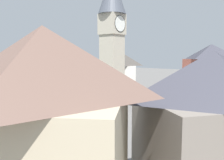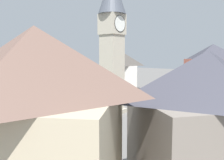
{
  "view_description": "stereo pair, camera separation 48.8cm",
  "coord_description": "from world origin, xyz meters",
  "px_view_note": "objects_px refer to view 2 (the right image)",
  "views": [
    {
      "loc": [
        -23.45,
        -20.88,
        7.92
      ],
      "look_at": [
        0.0,
        0.0,
        4.57
      ],
      "focal_mm": 37.1,
      "sensor_mm": 36.0,
      "label": 1
    },
    {
      "loc": [
        -23.12,
        -21.24,
        7.92
      ],
      "look_at": [
        0.0,
        0.0,
        4.57
      ],
      "focal_mm": 37.1,
      "sensor_mm": 36.0,
      "label": 2
    }
  ],
  "objects_px": {
    "car_white_side": "(206,107)",
    "building_shop_left": "(212,71)",
    "car_silver_kerb": "(117,98)",
    "building_hall_far": "(122,71)",
    "tree": "(33,78)",
    "building_corner_back": "(205,129)",
    "car_red_corner": "(174,122)",
    "pedestrian": "(142,105)",
    "building_terrace_right": "(37,135)",
    "car_blue_kerb": "(169,101)",
    "car_black_far": "(32,101)",
    "lamp_post": "(90,85)",
    "clock_tower": "(112,31)"
  },
  "relations": [
    {
      "from": "tree",
      "to": "building_shop_left",
      "type": "distance_m",
      "value": 31.39
    },
    {
      "from": "clock_tower",
      "to": "building_hall_far",
      "type": "distance_m",
      "value": 22.17
    },
    {
      "from": "clock_tower",
      "to": "car_black_far",
      "type": "xyz_separation_m",
      "value": [
        -5.32,
        12.05,
        -10.39
      ]
    },
    {
      "from": "building_shop_left",
      "to": "building_corner_back",
      "type": "distance_m",
      "value": 33.94
    },
    {
      "from": "car_silver_kerb",
      "to": "building_terrace_right",
      "type": "distance_m",
      "value": 29.24
    },
    {
      "from": "car_black_far",
      "to": "car_red_corner",
      "type": "bearing_deg",
      "value": -77.69
    },
    {
      "from": "car_blue_kerb",
      "to": "car_black_far",
      "type": "bearing_deg",
      "value": 132.43
    },
    {
      "from": "car_blue_kerb",
      "to": "clock_tower",
      "type": "bearing_deg",
      "value": 157.59
    },
    {
      "from": "building_corner_back",
      "to": "car_blue_kerb",
      "type": "bearing_deg",
      "value": 32.64
    },
    {
      "from": "car_silver_kerb",
      "to": "car_blue_kerb",
      "type": "bearing_deg",
      "value": -64.08
    },
    {
      "from": "car_black_far",
      "to": "tree",
      "type": "bearing_deg",
      "value": -116.71
    },
    {
      "from": "car_red_corner",
      "to": "car_blue_kerb",
      "type": "bearing_deg",
      "value": 31.23
    },
    {
      "from": "tree",
      "to": "pedestrian",
      "type": "bearing_deg",
      "value": -42.7
    },
    {
      "from": "car_blue_kerb",
      "to": "lamp_post",
      "type": "distance_m",
      "value": 12.74
    },
    {
      "from": "car_red_corner",
      "to": "lamp_post",
      "type": "xyz_separation_m",
      "value": [
        1.71,
        15.48,
        2.49
      ]
    },
    {
      "from": "building_terrace_right",
      "to": "car_white_side",
      "type": "bearing_deg",
      "value": 6.66
    },
    {
      "from": "tree",
      "to": "building_corner_back",
      "type": "xyz_separation_m",
      "value": [
        -3.6,
        -24.01,
        -0.72
      ]
    },
    {
      "from": "car_blue_kerb",
      "to": "building_terrace_right",
      "type": "relative_size",
      "value": 0.45
    },
    {
      "from": "building_hall_far",
      "to": "car_silver_kerb",
      "type": "bearing_deg",
      "value": -143.33
    },
    {
      "from": "pedestrian",
      "to": "building_terrace_right",
      "type": "distance_m",
      "value": 23.72
    },
    {
      "from": "car_blue_kerb",
      "to": "building_corner_back",
      "type": "bearing_deg",
      "value": -147.36
    },
    {
      "from": "car_red_corner",
      "to": "pedestrian",
      "type": "relative_size",
      "value": 2.63
    },
    {
      "from": "car_silver_kerb",
      "to": "building_corner_back",
      "type": "relative_size",
      "value": 0.5
    },
    {
      "from": "car_white_side",
      "to": "building_shop_left",
      "type": "height_order",
      "value": "building_shop_left"
    },
    {
      "from": "building_shop_left",
      "to": "building_terrace_right",
      "type": "distance_m",
      "value": 39.61
    },
    {
      "from": "car_blue_kerb",
      "to": "building_hall_far",
      "type": "distance_m",
      "value": 18.42
    },
    {
      "from": "building_corner_back",
      "to": "pedestrian",
      "type": "bearing_deg",
      "value": 44.4
    },
    {
      "from": "building_terrace_right",
      "to": "car_silver_kerb",
      "type": "bearing_deg",
      "value": 34.7
    },
    {
      "from": "car_white_side",
      "to": "building_terrace_right",
      "type": "bearing_deg",
      "value": -173.34
    },
    {
      "from": "car_red_corner",
      "to": "building_hall_far",
      "type": "distance_m",
      "value": 28.53
    },
    {
      "from": "car_black_far",
      "to": "pedestrian",
      "type": "bearing_deg",
      "value": -61.11
    },
    {
      "from": "lamp_post",
      "to": "car_red_corner",
      "type": "bearing_deg",
      "value": -96.3
    },
    {
      "from": "car_red_corner",
      "to": "tree",
      "type": "height_order",
      "value": "tree"
    },
    {
      "from": "building_hall_far",
      "to": "car_blue_kerb",
      "type": "bearing_deg",
      "value": -115.95
    },
    {
      "from": "car_silver_kerb",
      "to": "tree",
      "type": "height_order",
      "value": "tree"
    },
    {
      "from": "building_hall_far",
      "to": "building_terrace_right",
      "type": "bearing_deg",
      "value": -144.65
    },
    {
      "from": "car_silver_kerb",
      "to": "building_terrace_right",
      "type": "xyz_separation_m",
      "value": [
        -23.83,
        -16.5,
        3.88
      ]
    },
    {
      "from": "car_silver_kerb",
      "to": "car_white_side",
      "type": "distance_m",
      "value": 13.79
    },
    {
      "from": "tree",
      "to": "lamp_post",
      "type": "height_order",
      "value": "tree"
    },
    {
      "from": "car_silver_kerb",
      "to": "building_corner_back",
      "type": "bearing_deg",
      "value": -129.1
    },
    {
      "from": "car_black_far",
      "to": "pedestrian",
      "type": "relative_size",
      "value": 2.6
    },
    {
      "from": "car_red_corner",
      "to": "tree",
      "type": "xyz_separation_m",
      "value": [
        -7.26,
        16.72,
        4.12
      ]
    },
    {
      "from": "building_hall_far",
      "to": "tree",
      "type": "bearing_deg",
      "value": -167.72
    },
    {
      "from": "car_silver_kerb",
      "to": "building_shop_left",
      "type": "xyz_separation_m",
      "value": [
        15.23,
        -9.89,
        4.32
      ]
    },
    {
      "from": "car_white_side",
      "to": "pedestrian",
      "type": "relative_size",
      "value": 2.45
    },
    {
      "from": "car_silver_kerb",
      "to": "car_black_far",
      "type": "height_order",
      "value": "same"
    },
    {
      "from": "building_hall_far",
      "to": "building_corner_back",
      "type": "bearing_deg",
      "value": -134.08
    },
    {
      "from": "pedestrian",
      "to": "building_corner_back",
      "type": "distance_m",
      "value": 20.36
    },
    {
      "from": "building_terrace_right",
      "to": "building_corner_back",
      "type": "xyz_separation_m",
      "value": [
        6.93,
        -4.29,
        -0.48
      ]
    },
    {
      "from": "building_corner_back",
      "to": "building_hall_far",
      "type": "bearing_deg",
      "value": 45.92
    }
  ]
}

